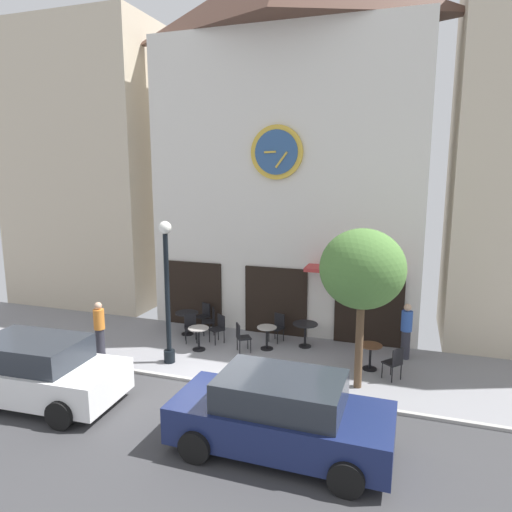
% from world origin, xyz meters
% --- Properties ---
extents(ground_plane, '(28.15, 9.86, 0.13)m').
position_xyz_m(ground_plane, '(0.00, -0.64, -0.02)').
color(ground_plane, gray).
extents(clock_building, '(9.18, 3.74, 12.48)m').
position_xyz_m(clock_building, '(0.55, 5.49, 6.46)').
color(clock_building, silver).
rests_on(clock_building, ground_plane).
extents(neighbor_building_left, '(6.26, 3.35, 11.17)m').
position_xyz_m(neighbor_building_left, '(-8.09, 5.95, 5.58)').
color(neighbor_building_left, beige).
rests_on(neighbor_building_left, ground_plane).
extents(street_lamp, '(0.36, 0.36, 4.11)m').
position_xyz_m(street_lamp, '(-1.70, 0.96, 2.09)').
color(street_lamp, black).
rests_on(street_lamp, ground_plane).
extents(street_tree, '(2.10, 1.89, 4.10)m').
position_xyz_m(street_tree, '(3.65, 1.10, 3.07)').
color(street_tree, brown).
rests_on(street_tree, ground_plane).
extents(cafe_table_center_left, '(0.78, 0.78, 0.77)m').
position_xyz_m(cafe_table_center_left, '(-2.27, 3.23, 0.57)').
color(cafe_table_center_left, black).
rests_on(cafe_table_center_left, ground_plane).
extents(cafe_table_rightmost, '(0.63, 0.63, 0.72)m').
position_xyz_m(cafe_table_rightmost, '(-1.30, 2.08, 0.48)').
color(cafe_table_rightmost, black).
rests_on(cafe_table_rightmost, ground_plane).
extents(cafe_table_leftmost, '(0.61, 0.61, 0.72)m').
position_xyz_m(cafe_table_leftmost, '(0.68, 2.82, 0.47)').
color(cafe_table_leftmost, black).
rests_on(cafe_table_leftmost, ground_plane).
extents(cafe_table_center_right, '(0.78, 0.78, 0.76)m').
position_xyz_m(cafe_table_center_right, '(1.76, 3.39, 0.56)').
color(cafe_table_center_right, black).
rests_on(cafe_table_center_right, ground_plane).
extents(cafe_table_near_door, '(0.64, 0.64, 0.72)m').
position_xyz_m(cafe_table_near_door, '(3.85, 2.29, 0.49)').
color(cafe_table_near_door, black).
rests_on(cafe_table_near_door, ground_plane).
extents(cafe_chair_near_tree, '(0.51, 0.51, 0.90)m').
position_xyz_m(cafe_chair_near_tree, '(0.80, 3.61, 0.53)').
color(cafe_chair_near_tree, black).
rests_on(cafe_chair_near_tree, ground_plane).
extents(cafe_chair_left_end, '(0.55, 0.55, 0.90)m').
position_xyz_m(cafe_chair_left_end, '(-1.87, 2.69, 0.53)').
color(cafe_chair_left_end, black).
rests_on(cafe_chair_left_end, ground_plane).
extents(cafe_chair_facing_wall, '(0.56, 0.56, 0.90)m').
position_xyz_m(cafe_chair_facing_wall, '(-0.97, 2.89, 0.53)').
color(cafe_chair_facing_wall, black).
rests_on(cafe_chair_facing_wall, ground_plane).
extents(cafe_chair_mid_row, '(0.56, 0.56, 0.90)m').
position_xyz_m(cafe_chair_mid_row, '(4.51, 1.80, 0.53)').
color(cafe_chair_mid_row, black).
rests_on(cafe_chair_mid_row, ground_plane).
extents(cafe_chair_by_entrance, '(0.55, 0.55, 0.90)m').
position_xyz_m(cafe_chair_by_entrance, '(-1.53, 3.51, 0.53)').
color(cafe_chair_by_entrance, black).
rests_on(cafe_chair_by_entrance, ground_plane).
extents(cafe_chair_facing_street, '(0.53, 0.53, 0.90)m').
position_xyz_m(cafe_chair_facing_street, '(-1.98, 3.95, 0.53)').
color(cafe_chair_facing_street, black).
rests_on(cafe_chair_facing_street, ground_plane).
extents(cafe_chair_near_lamp, '(0.56, 0.56, 0.90)m').
position_xyz_m(cafe_chair_near_lamp, '(0.01, 2.34, 0.53)').
color(cafe_chair_near_lamp, black).
rests_on(cafe_chair_near_lamp, ground_plane).
extents(pedestrian_orange, '(0.44, 0.44, 1.67)m').
position_xyz_m(pedestrian_orange, '(-3.87, 0.71, 0.86)').
color(pedestrian_orange, '#2D2D38').
rests_on(pedestrian_orange, ground_plane).
extents(pedestrian_blue, '(0.38, 0.38, 1.67)m').
position_xyz_m(pedestrian_blue, '(4.77, 3.42, 0.86)').
color(pedestrian_blue, '#2D2D38').
rests_on(pedestrian_blue, ground_plane).
extents(parked_car_white, '(4.39, 2.20, 1.55)m').
position_xyz_m(parked_car_white, '(-3.65, -2.08, 0.76)').
color(parked_car_white, white).
rests_on(parked_car_white, ground_plane).
extents(parked_car_navy, '(4.32, 2.06, 1.55)m').
position_xyz_m(parked_car_navy, '(2.50, -2.16, 0.76)').
color(parked_car_navy, navy).
rests_on(parked_car_navy, ground_plane).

